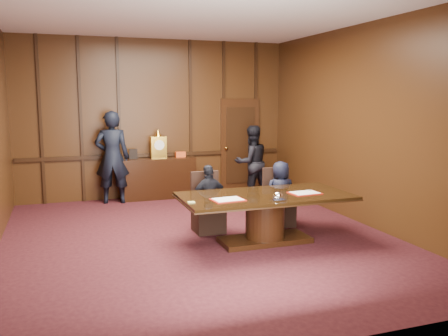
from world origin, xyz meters
The scene contains 13 objects.
room centered at (0.07, 0.14, 1.72)m, with size 7.00×7.04×3.50m.
sideboard centered at (0.00, 3.26, 0.49)m, with size 1.60×0.45×1.54m.
conference_table centered at (0.90, -0.50, 0.51)m, with size 2.62×1.32×0.76m.
folder_left centered at (0.22, -0.70, 0.77)m, with size 0.49×0.37×0.02m.
folder_right centered at (1.51, -0.64, 0.77)m, with size 0.48×0.36×0.02m.
inkstand centered at (0.90, -0.95, 0.81)m, with size 0.20×0.14×0.12m.
notepad centered at (-0.32, -0.69, 0.77)m, with size 0.10×0.07×0.01m, color #CECD65.
chair_left centered at (0.25, 0.38, 0.29)m, with size 0.49×0.49×0.99m.
chair_right centered at (1.55, 0.38, 0.29)m, with size 0.53×0.53×0.99m.
signatory_left centered at (0.25, 0.30, 0.57)m, with size 0.67×0.28×1.14m, color black.
signatory_right centered at (1.55, 0.30, 0.57)m, with size 0.56×0.36×1.14m, color black.
witness_left centered at (-1.02, 3.10, 0.98)m, with size 0.71×0.47×1.96m, color black.
witness_right centered at (1.92, 2.52, 0.81)m, with size 0.79×0.62×1.62m, color black.
Camera 1 is at (-2.03, -7.02, 2.24)m, focal length 38.00 mm.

